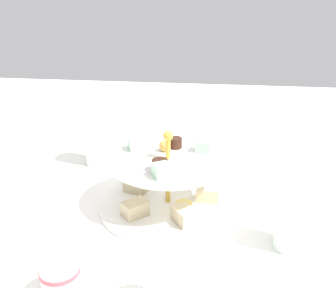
{
  "coord_description": "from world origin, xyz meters",
  "views": [
    {
      "loc": [
        0.09,
        -0.68,
        0.41
      ],
      "look_at": [
        0.0,
        0.0,
        0.14
      ],
      "focal_mm": 39.72,
      "sensor_mm": 36.0,
      "label": 1
    }
  ],
  "objects_px": {
    "tiered_serving_stand": "(168,185)",
    "butter_knife_left": "(246,157)",
    "water_glass_tall_right": "(98,139)",
    "water_glass_mid_back": "(293,222)",
    "teacup_with_saucer": "(61,283)"
  },
  "relations": [
    {
      "from": "tiered_serving_stand",
      "to": "butter_knife_left",
      "type": "bearing_deg",
      "value": 57.67
    },
    {
      "from": "water_glass_mid_back",
      "to": "butter_knife_left",
      "type": "bearing_deg",
      "value": 97.74
    },
    {
      "from": "tiered_serving_stand",
      "to": "water_glass_tall_right",
      "type": "relative_size",
      "value": 2.12
    },
    {
      "from": "butter_knife_left",
      "to": "water_glass_mid_back",
      "type": "bearing_deg",
      "value": 131.51
    },
    {
      "from": "tiered_serving_stand",
      "to": "water_glass_mid_back",
      "type": "height_order",
      "value": "tiered_serving_stand"
    },
    {
      "from": "teacup_with_saucer",
      "to": "butter_knife_left",
      "type": "bearing_deg",
      "value": 61.92
    },
    {
      "from": "tiered_serving_stand",
      "to": "butter_knife_left",
      "type": "xyz_separation_m",
      "value": [
        0.18,
        0.28,
        -0.05
      ]
    },
    {
      "from": "water_glass_tall_right",
      "to": "butter_knife_left",
      "type": "height_order",
      "value": "water_glass_tall_right"
    },
    {
      "from": "teacup_with_saucer",
      "to": "water_glass_mid_back",
      "type": "xyz_separation_m",
      "value": [
        0.35,
        0.17,
        0.03
      ]
    },
    {
      "from": "teacup_with_saucer",
      "to": "water_glass_mid_back",
      "type": "bearing_deg",
      "value": 25.4
    },
    {
      "from": "butter_knife_left",
      "to": "tiered_serving_stand",
      "type": "bearing_deg",
      "value": 91.44
    },
    {
      "from": "butter_knife_left",
      "to": "water_glass_mid_back",
      "type": "relative_size",
      "value": 1.69
    },
    {
      "from": "water_glass_tall_right",
      "to": "butter_knife_left",
      "type": "distance_m",
      "value": 0.41
    },
    {
      "from": "water_glass_tall_right",
      "to": "water_glass_mid_back",
      "type": "bearing_deg",
      "value": -34.01
    },
    {
      "from": "water_glass_tall_right",
      "to": "teacup_with_saucer",
      "type": "distance_m",
      "value": 0.48
    }
  ]
}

